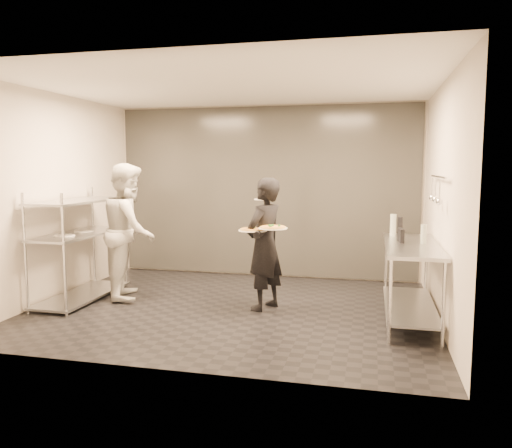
% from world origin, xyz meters
% --- Properties ---
extents(room_shell, '(5.00, 4.00, 2.80)m').
position_xyz_m(room_shell, '(0.00, 1.18, 1.40)').
color(room_shell, black).
rests_on(room_shell, ground).
extents(pass_rack, '(0.60, 1.60, 1.50)m').
position_xyz_m(pass_rack, '(-2.15, -0.00, 0.77)').
color(pass_rack, silver).
rests_on(pass_rack, ground).
extents(prep_counter, '(0.60, 1.80, 0.92)m').
position_xyz_m(prep_counter, '(2.18, 0.00, 0.63)').
color(prep_counter, silver).
rests_on(prep_counter, ground).
extents(utensil_rail, '(0.07, 1.20, 0.31)m').
position_xyz_m(utensil_rail, '(2.43, -0.00, 1.55)').
color(utensil_rail, silver).
rests_on(utensil_rail, room_shell).
extents(waiter, '(0.61, 0.72, 1.68)m').
position_xyz_m(waiter, '(0.41, 0.08, 0.84)').
color(waiter, black).
rests_on(waiter, ground).
extents(chef, '(0.98, 1.09, 1.86)m').
position_xyz_m(chef, '(-1.55, 0.27, 0.93)').
color(chef, silver).
rests_on(chef, ground).
extents(pizza_plate_near, '(0.36, 0.36, 0.05)m').
position_xyz_m(pizza_plate_near, '(0.29, -0.07, 1.04)').
color(pizza_plate_near, white).
rests_on(pizza_plate_near, waiter).
extents(pizza_plate_far, '(0.35, 0.35, 0.05)m').
position_xyz_m(pizza_plate_far, '(0.56, -0.13, 1.08)').
color(pizza_plate_far, white).
rests_on(pizza_plate_far, waiter).
extents(salad_plate, '(0.27, 0.27, 0.07)m').
position_xyz_m(salad_plate, '(0.33, 0.41, 1.40)').
color(salad_plate, white).
rests_on(salad_plate, waiter).
extents(pos_monitor, '(0.07, 0.23, 0.16)m').
position_xyz_m(pos_monitor, '(2.06, 0.10, 1.00)').
color(pos_monitor, black).
rests_on(pos_monitor, prep_counter).
extents(bottle_green, '(0.08, 0.08, 0.28)m').
position_xyz_m(bottle_green, '(1.99, 0.67, 1.06)').
color(bottle_green, '#9AA799').
rests_on(bottle_green, prep_counter).
extents(bottle_clear, '(0.07, 0.07, 0.22)m').
position_xyz_m(bottle_clear, '(2.31, 0.06, 1.03)').
color(bottle_clear, '#9AA799').
rests_on(bottle_clear, prep_counter).
extents(bottle_dark, '(0.07, 0.07, 0.23)m').
position_xyz_m(bottle_dark, '(2.08, 0.80, 1.04)').
color(bottle_dark, black).
rests_on(bottle_dark, prep_counter).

